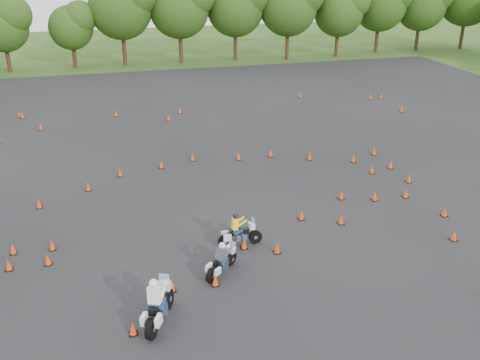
{
  "coord_description": "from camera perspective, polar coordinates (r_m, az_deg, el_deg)",
  "views": [
    {
      "loc": [
        -6.25,
        -19.81,
        11.95
      ],
      "look_at": [
        0.0,
        4.0,
        1.2
      ],
      "focal_mm": 40.0,
      "sensor_mm": 36.0,
      "label": 1
    }
  ],
  "objects": [
    {
      "name": "traffic_cones",
      "position": [
        28.63,
        -0.95,
        -0.58
      ],
      "size": [
        36.73,
        33.19,
        0.45
      ],
      "color": "#E23E09",
      "rests_on": "asphalt_pad"
    },
    {
      "name": "rider_white",
      "position": [
        18.84,
        -8.59,
        -12.49
      ],
      "size": [
        1.74,
        2.49,
        1.86
      ],
      "primitive_type": null,
      "rotation": [
        0.0,
        0.0,
        1.11
      ],
      "color": "white",
      "rests_on": "ground"
    },
    {
      "name": "rider_yellow",
      "position": [
        23.11,
        0.04,
        -5.36
      ],
      "size": [
        1.99,
        0.67,
        1.52
      ],
      "primitive_type": null,
      "rotation": [
        0.0,
        0.0,
        0.03
      ],
      "color": "yellow",
      "rests_on": "ground"
    },
    {
      "name": "ground",
      "position": [
        23.97,
        2.44,
        -6.34
      ],
      "size": [
        140.0,
        140.0,
        0.0
      ],
      "primitive_type": "plane",
      "color": "#2D5119",
      "rests_on": "ground"
    },
    {
      "name": "asphalt_pad",
      "position": [
        29.12,
        -1.0,
        -0.63
      ],
      "size": [
        62.0,
        62.0,
        0.0
      ],
      "primitive_type": "plane",
      "color": "black",
      "rests_on": "ground"
    },
    {
      "name": "rider_grey",
      "position": [
        21.25,
        -2.1,
        -8.15
      ],
      "size": [
        1.87,
        1.82,
        1.54
      ],
      "primitive_type": null,
      "rotation": [
        0.0,
        0.0,
        0.76
      ],
      "color": "#42454A",
      "rests_on": "ground"
    },
    {
      "name": "treeline",
      "position": [
        55.91,
        -6.01,
        16.08
      ],
      "size": [
        87.04,
        32.67,
        11.04
      ],
      "color": "#274413",
      "rests_on": "ground"
    }
  ]
}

